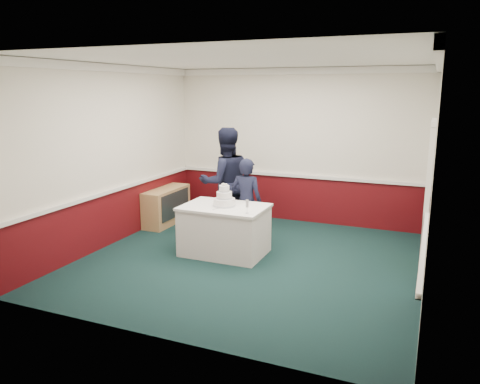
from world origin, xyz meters
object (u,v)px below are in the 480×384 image
at_px(sideboard, 167,206).
at_px(champagne_flute, 247,204).
at_px(cake_knife, 217,209).
at_px(person_man, 226,182).
at_px(cake_table, 225,230).
at_px(person_woman, 246,202).
at_px(wedding_cake, 224,199).

relative_size(sideboard, champagne_flute, 5.85).
xyz_separation_m(cake_knife, champagne_flute, (0.53, -0.08, 0.14)).
bearing_deg(person_man, cake_table, 73.90).
relative_size(cake_table, cake_knife, 6.00).
bearing_deg(sideboard, person_woman, -16.90).
bearing_deg(sideboard, wedding_cake, -32.84).
distance_m(wedding_cake, champagne_flute, 0.57).
bearing_deg(sideboard, champagne_flute, -32.07).
bearing_deg(cake_table, champagne_flute, -29.25).
distance_m(cake_table, person_woman, 0.67).
relative_size(sideboard, person_man, 0.62).
bearing_deg(cake_knife, person_man, 122.88).
height_order(wedding_cake, person_man, person_man).
distance_m(cake_knife, champagne_flute, 0.55).
distance_m(sideboard, cake_table, 2.11).
bearing_deg(cake_knife, wedding_cake, 96.22).
bearing_deg(cake_table, cake_knife, -98.53).
distance_m(sideboard, champagne_flute, 2.75).
xyz_separation_m(cake_table, cake_knife, (-0.03, -0.20, 0.39)).
distance_m(champagne_flute, person_woman, 0.93).
height_order(person_man, person_woman, person_man).
height_order(sideboard, champagne_flute, champagne_flute).
distance_m(sideboard, cake_knife, 2.25).
distance_m(sideboard, wedding_cake, 2.18).
xyz_separation_m(champagne_flute, person_man, (-0.90, 1.20, 0.04)).
bearing_deg(champagne_flute, person_woman, 112.57).
bearing_deg(wedding_cake, cake_knife, -98.53).
bearing_deg(champagne_flute, cake_table, 150.75).
distance_m(cake_knife, person_woman, 0.78).
distance_m(champagne_flute, person_man, 1.50).
relative_size(sideboard, wedding_cake, 3.30).
xyz_separation_m(cake_table, wedding_cake, (-0.00, 0.00, 0.50)).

